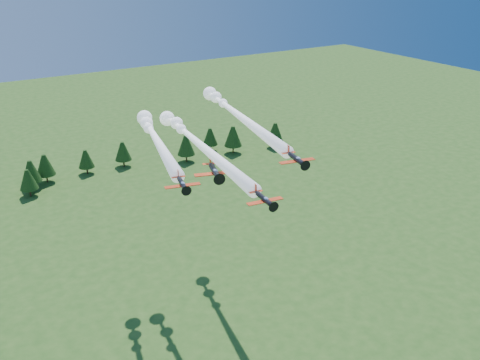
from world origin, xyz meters
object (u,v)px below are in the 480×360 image
plane_right (236,113)px  plane_slot (215,171)px  plane_left (155,137)px  plane_lead (197,142)px

plane_right → plane_slot: plane_right is taller
plane_left → plane_slot: bearing=-63.8°
plane_lead → plane_slot: plane_lead is taller
plane_lead → plane_left: 9.57m
plane_right → plane_slot: size_ratio=6.33×
plane_lead → plane_slot: size_ratio=6.12×
plane_left → plane_slot: plane_left is taller
plane_right → plane_slot: (-17.66, -20.90, -4.02)m
plane_slot → plane_right: bearing=66.7°
plane_slot → plane_lead: bearing=94.8°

